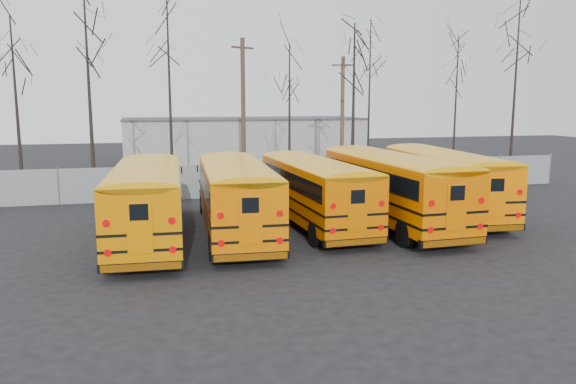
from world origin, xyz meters
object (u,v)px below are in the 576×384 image
object	(u,v)px
bus_a	(147,196)
utility_pole_left	(243,109)
bus_e	(442,177)
utility_pole_right	(342,119)
bus_b	(235,191)
bus_d	(390,183)
bus_c	(314,186)

from	to	relation	value
bus_a	utility_pole_left	size ratio (longest dim) A/B	1.18
bus_e	utility_pole_right	xyz separation A→B (m)	(-0.86, 12.28, 2.53)
bus_b	utility_pole_right	size ratio (longest dim) A/B	1.35
bus_b	bus_d	size ratio (longest dim) A/B	0.96
bus_c	bus_b	bearing A→B (deg)	-168.32
utility_pole_left	bus_e	bearing A→B (deg)	-86.16
bus_c	utility_pole_left	world-z (taller)	utility_pole_left
utility_pole_left	utility_pole_right	xyz separation A→B (m)	(6.63, -2.07, -0.66)
bus_c	utility_pole_left	size ratio (longest dim) A/B	1.14
bus_e	bus_d	bearing A→B (deg)	-150.73
bus_a	bus_b	size ratio (longest dim) A/B	1.00
bus_a	bus_b	bearing A→B (deg)	7.61
utility_pole_left	utility_pole_right	world-z (taller)	utility_pole_left
bus_b	bus_d	world-z (taller)	bus_d
bus_a	bus_e	distance (m)	14.52
bus_e	utility_pole_right	size ratio (longest dim) A/B	1.39
bus_a	bus_d	world-z (taller)	bus_d
bus_c	utility_pole_right	size ratio (longest dim) A/B	1.31
bus_d	bus_b	bearing A→B (deg)	179.79
bus_d	bus_e	xyz separation A→B (m)	(3.55, 1.55, -0.05)
bus_a	utility_pole_right	bearing A→B (deg)	49.87
bus_b	bus_d	distance (m)	7.20
bus_b	bus_c	bearing A→B (deg)	17.22
bus_a	bus_b	distance (m)	3.65
bus_b	utility_pole_left	world-z (taller)	utility_pole_left
bus_d	bus_e	distance (m)	3.87
bus_a	bus_d	size ratio (longest dim) A/B	0.96
bus_b	bus_c	size ratio (longest dim) A/B	1.03
bus_b	utility_pole_right	xyz separation A→B (m)	(9.88, 14.02, 2.57)
bus_a	bus_b	xyz separation A→B (m)	(3.64, 0.28, -0.00)
bus_a	bus_e	bearing A→B (deg)	11.26
bus_e	utility_pole_left	xyz separation A→B (m)	(-7.50, 14.34, 3.19)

